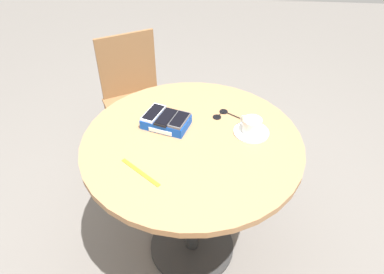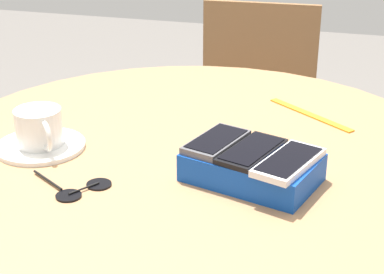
% 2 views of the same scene
% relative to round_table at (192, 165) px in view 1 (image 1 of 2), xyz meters
% --- Properties ---
extents(ground_plane, '(8.00, 8.00, 0.00)m').
position_rel_round_table_xyz_m(ground_plane, '(0.00, 0.00, -0.64)').
color(ground_plane, slate).
extents(round_table, '(0.96, 0.96, 0.79)m').
position_rel_round_table_xyz_m(round_table, '(0.00, 0.00, 0.00)').
color(round_table, '#2D2D2D').
rests_on(round_table, ground_plane).
extents(phone_box, '(0.23, 0.18, 0.05)m').
position_rel_round_table_xyz_m(phone_box, '(-0.13, 0.09, 0.17)').
color(phone_box, '#0F42AD').
rests_on(phone_box, round_table).
extents(phone_white, '(0.10, 0.15, 0.01)m').
position_rel_round_table_xyz_m(phone_white, '(-0.19, 0.12, 0.20)').
color(phone_white, silver).
rests_on(phone_white, phone_box).
extents(phone_black, '(0.10, 0.15, 0.01)m').
position_rel_round_table_xyz_m(phone_black, '(-0.12, 0.09, 0.20)').
color(phone_black, black).
rests_on(phone_black, phone_box).
extents(phone_gray, '(0.10, 0.14, 0.01)m').
position_rel_round_table_xyz_m(phone_gray, '(-0.06, 0.08, 0.20)').
color(phone_gray, '#515156').
rests_on(phone_gray, phone_box).
extents(saucer, '(0.16, 0.16, 0.01)m').
position_rel_round_table_xyz_m(saucer, '(0.26, 0.08, 0.15)').
color(saucer, white).
rests_on(saucer, round_table).
extents(coffee_cup, '(0.09, 0.10, 0.06)m').
position_rel_round_table_xyz_m(coffee_cup, '(0.25, 0.08, 0.19)').
color(coffee_cup, white).
rests_on(coffee_cup, saucer).
extents(lanyard_strap, '(0.18, 0.14, 0.00)m').
position_rel_round_table_xyz_m(lanyard_strap, '(-0.18, -0.21, 0.15)').
color(lanyard_strap, orange).
rests_on(lanyard_strap, round_table).
extents(sunglasses, '(0.14, 0.09, 0.01)m').
position_rel_round_table_xyz_m(sunglasses, '(0.12, 0.20, 0.15)').
color(sunglasses, black).
rests_on(sunglasses, round_table).
extents(chair_far_side, '(0.54, 0.54, 0.86)m').
position_rel_round_table_xyz_m(chair_far_side, '(-0.44, 0.77, -0.19)').
color(chair_far_side, brown).
rests_on(chair_far_side, ground_plane).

